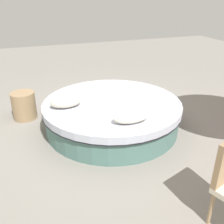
{
  "coord_description": "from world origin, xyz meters",
  "views": [
    {
      "loc": [
        1.37,
        3.8,
        2.24
      ],
      "look_at": [
        0.0,
        0.0,
        0.3
      ],
      "focal_mm": 40.86,
      "sensor_mm": 36.0,
      "label": 1
    }
  ],
  "objects_px": {
    "round_bed": "(112,114)",
    "throw_pillow_1": "(131,116)",
    "throw_pillow_0": "(66,102)",
    "side_table": "(24,106)"
  },
  "relations": [
    {
      "from": "round_bed",
      "to": "throw_pillow_1",
      "type": "distance_m",
      "value": 0.87
    },
    {
      "from": "throw_pillow_0",
      "to": "side_table",
      "type": "distance_m",
      "value": 1.14
    },
    {
      "from": "side_table",
      "to": "throw_pillow_0",
      "type": "bearing_deg",
      "value": 127.56
    },
    {
      "from": "round_bed",
      "to": "throw_pillow_1",
      "type": "relative_size",
      "value": 4.33
    },
    {
      "from": "round_bed",
      "to": "throw_pillow_0",
      "type": "distance_m",
      "value": 0.86
    },
    {
      "from": "round_bed",
      "to": "throw_pillow_0",
      "type": "xyz_separation_m",
      "value": [
        0.79,
        -0.05,
        0.34
      ]
    },
    {
      "from": "throw_pillow_0",
      "to": "throw_pillow_1",
      "type": "bearing_deg",
      "value": 133.01
    },
    {
      "from": "round_bed",
      "to": "throw_pillow_1",
      "type": "height_order",
      "value": "throw_pillow_1"
    },
    {
      "from": "side_table",
      "to": "throw_pillow_1",
      "type": "bearing_deg",
      "value": 130.39
    },
    {
      "from": "throw_pillow_0",
      "to": "throw_pillow_1",
      "type": "xyz_separation_m",
      "value": [
        -0.8,
        0.85,
        -0.0
      ]
    }
  ]
}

